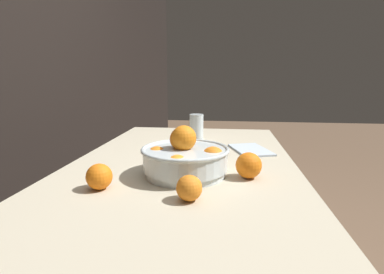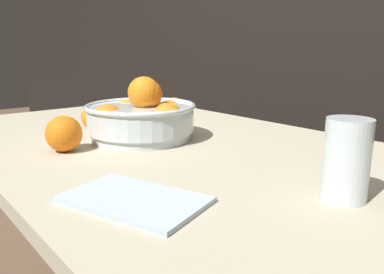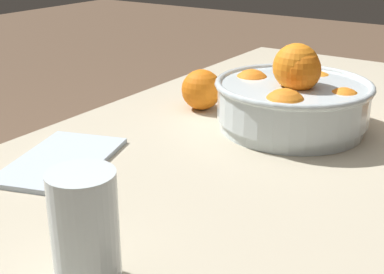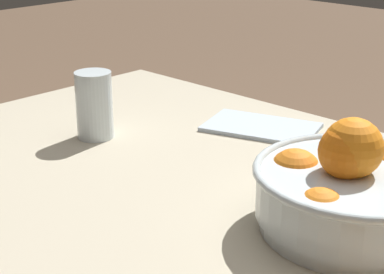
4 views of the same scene
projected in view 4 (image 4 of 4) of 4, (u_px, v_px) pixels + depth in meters
dining_table at (270, 253)px, 0.97m from camera, size 1.50×0.82×0.75m
fruit_bowl at (355, 191)px, 0.87m from camera, size 0.28×0.28×0.16m
juice_glass at (94, 108)px, 1.21m from camera, size 0.07×0.07×0.13m
napkin at (261, 127)px, 1.27m from camera, size 0.25×0.20×0.01m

